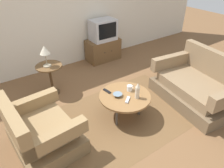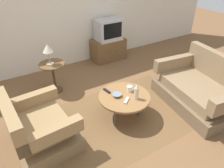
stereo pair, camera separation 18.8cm
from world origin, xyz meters
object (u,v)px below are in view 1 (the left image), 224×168
Objects in this scene: tv_stand at (103,50)px; bowl at (118,95)px; vase at (137,91)px; side_table at (50,74)px; armchair at (41,133)px; couch at (198,87)px; tv_remote_silver at (128,100)px; table_lamp at (45,51)px; mug at (130,88)px; coffee_table at (125,97)px; television at (103,30)px; tv_remote_dark at (107,91)px.

tv_stand is 2.30m from bowl.
side_table is at bearing 119.32° from vase.
armchair is 2.82m from couch.
bowl is at bearing -109.78° from tv_remote_silver.
table_lamp reaches higher than tv_remote_silver.
mug is (0.03, 0.23, -0.08)m from vase.
couch reaches higher than tv_remote_silver.
tv_stand is at bearing 66.26° from coffee_table.
bowl is at bearing 154.86° from coffee_table.
bowl is (0.66, -1.30, -0.46)m from table_lamp.
mug is (-0.77, -2.03, 0.21)m from tv_stand.
tv_remote_silver is at bearing 75.70° from armchair.
bowl is (1.26, -0.06, 0.16)m from armchair.
vase reaches higher than tv_stand.
couch reaches higher than coffee_table.
table_lamp is at bearing 58.56° from couch.
bowl is (-1.51, 0.46, 0.16)m from couch.
armchair is at bearing 169.54° from vase.
television is at bearing -152.44° from tv_remote_silver.
television reaches higher than tv_remote_silver.
coffee_table is at bearing -156.86° from mug.
television is at bearing 18.53° from couch.
tv_remote_dark is at bearing 74.67° from couch.
coffee_table is at bearing -25.14° from bowl.
tv_stand is (-0.48, 2.51, -0.02)m from couch.
armchair is at bearing -92.07° from tv_remote_dark.
table_lamp reaches higher than couch.
armchair is at bearing -139.42° from television.
tv_remote_silver is (0.73, -1.48, -0.47)m from table_lamp.
armchair is 1.25× the size of tv_stand.
couch is 2.58m from television.
tv_remote_dark reaches higher than coffee_table.
coffee_table is 5.10× the size of tv_remote_dark.
table_lamp is (-0.77, 1.35, 0.51)m from coffee_table.
tv_stand is at bearing 63.24° from bowl.
tv_stand is at bearing 18.45° from couch.
tv_stand is 2.43m from tv_remote_silver.
side_table is 1.55× the size of table_lamp.
television is at bearing 23.07° from table_lamp.
television reaches higher than bowl.
tv_remote_silver is at bearing -113.50° from tv_stand.
coffee_table is 0.26m from vase.
armchair is at bearing -115.75° from table_lamp.
vase is at bearing -43.78° from bowl.
couch is 1.94× the size of tv_stand.
vase reaches higher than bowl.
table_lamp is at bearing 117.02° from bowl.
vase reaches higher than tv_remote_silver.
mug is at bearing 50.51° from tv_remote_dark.
couch is 5.88× the size of vase.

